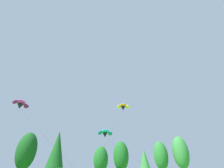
% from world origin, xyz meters
% --- Properties ---
extents(treeline_tree_d, '(4.97, 4.97, 11.74)m').
position_xyz_m(treeline_tree_d, '(-13.59, 47.79, 7.11)').
color(treeline_tree_d, '#472D19').
rests_on(treeline_tree_d, ground_plane).
extents(treeline_tree_e, '(4.24, 4.24, 12.00)m').
position_xyz_m(treeline_tree_e, '(-6.43, 43.88, 7.51)').
color(treeline_tree_e, '#472D19').
rests_on(treeline_tree_e, ground_plane).
extents(treeline_tree_f, '(4.24, 4.24, 9.04)m').
position_xyz_m(treeline_tree_f, '(6.45, 45.95, 5.47)').
color(treeline_tree_f, '#472D19').
rests_on(treeline_tree_f, ground_plane).
extents(treeline_tree_g, '(4.79, 4.79, 11.07)m').
position_xyz_m(treeline_tree_g, '(13.46, 46.67, 6.70)').
color(treeline_tree_g, '#472D19').
rests_on(treeline_tree_g, ground_plane).
extents(treeline_tree_h, '(3.58, 3.58, 8.99)m').
position_xyz_m(treeline_tree_h, '(20.81, 44.69, 5.63)').
color(treeline_tree_h, '#472D19').
rests_on(treeline_tree_h, ground_plane).
extents(treeline_tree_i, '(5.19, 5.19, 12.54)m').
position_xyz_m(treeline_tree_i, '(31.26, 49.14, 7.59)').
color(treeline_tree_i, '#472D19').
rests_on(treeline_tree_i, ground_plane).
extents(treeline_tree_j, '(5.60, 5.60, 14.08)m').
position_xyz_m(treeline_tree_j, '(36.84, 44.74, 8.53)').
color(treeline_tree_j, '#472D19').
rests_on(treeline_tree_j, ground_plane).
extents(parafoil_kite_high_orange, '(13.98, 14.18, 16.72)m').
position_xyz_m(parafoil_kite_high_orange, '(7.21, 32.43, 17.06)').
color(parafoil_kite_high_orange, orange).
extents(parafoil_kite_mid_teal, '(4.15, 21.22, 10.43)m').
position_xyz_m(parafoil_kite_mid_teal, '(4.17, 37.12, 10.98)').
color(parafoil_kite_mid_teal, teal).
extents(parafoil_kite_far_magenta, '(12.97, 17.19, 14.70)m').
position_xyz_m(parafoil_kite_far_magenta, '(-16.28, 35.05, 14.87)').
color(parafoil_kite_far_magenta, '#D12893').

